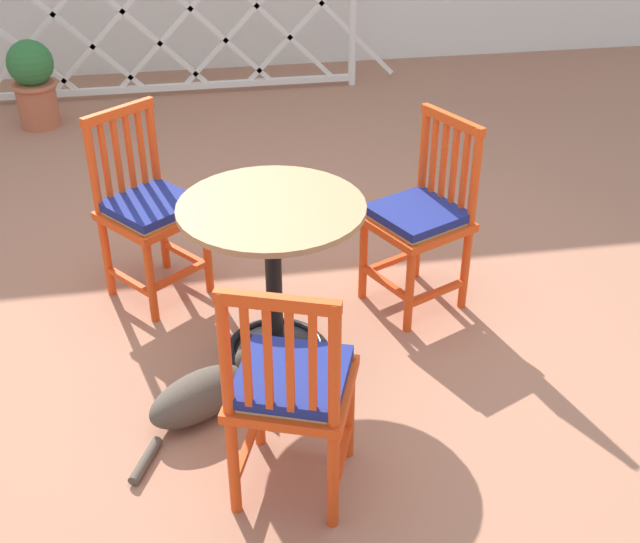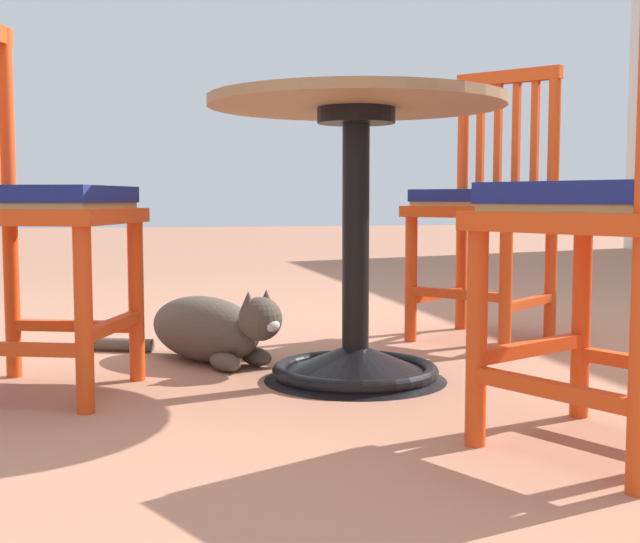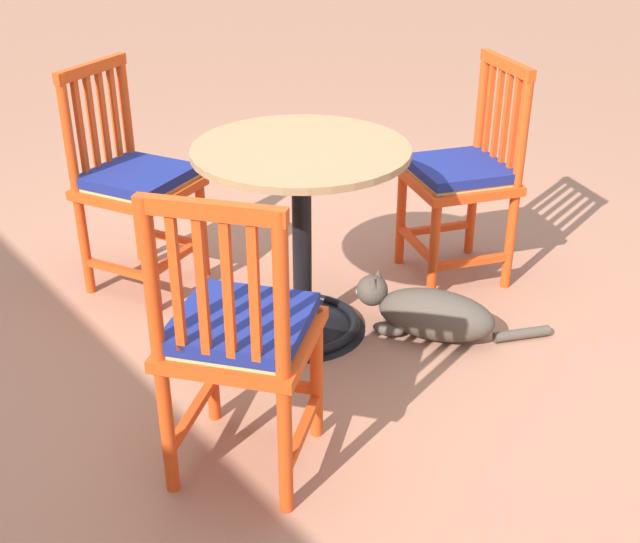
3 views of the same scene
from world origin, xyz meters
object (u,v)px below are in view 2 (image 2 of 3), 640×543
object	(u,v)px
orange_chair_facing_out	(486,207)
tabby_cat	(212,330)
orange_chair_at_corner	(621,213)
cafe_table	(356,272)
orange_chair_tucked_in	(33,210)

from	to	relation	value
orange_chair_facing_out	tabby_cat	distance (m)	1.02
orange_chair_at_corner	cafe_table	bearing A→B (deg)	-157.26
cafe_table	orange_chair_tucked_in	distance (m)	0.81
cafe_table	tabby_cat	distance (m)	0.50
cafe_table	orange_chair_tucked_in	bearing A→B (deg)	-92.71
cafe_table	orange_chair_at_corner	world-z (taller)	orange_chair_at_corner
cafe_table	orange_chair_at_corner	bearing A→B (deg)	22.74
orange_chair_at_corner	tabby_cat	bearing A→B (deg)	-148.21
orange_chair_at_corner	orange_chair_facing_out	world-z (taller)	same
orange_chair_tucked_in	tabby_cat	distance (m)	0.64
orange_chair_tucked_in	orange_chair_at_corner	distance (m)	1.33
orange_chair_tucked_in	orange_chair_at_corner	size ratio (longest dim) A/B	1.00
cafe_table	tabby_cat	bearing A→B (deg)	-132.95
orange_chair_facing_out	orange_chair_tucked_in	bearing A→B (deg)	-71.19
orange_chair_facing_out	cafe_table	bearing A→B (deg)	-49.42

